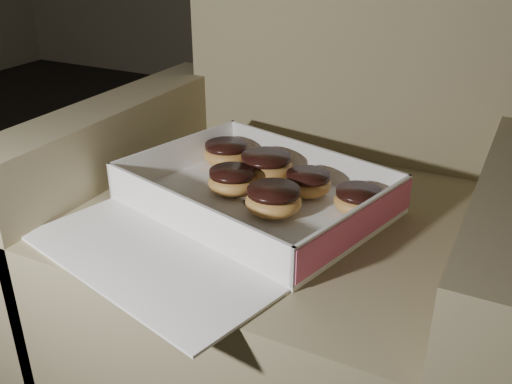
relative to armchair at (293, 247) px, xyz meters
name	(u,v)px	position (x,y,z in m)	size (l,w,h in m)	color
armchair	(293,247)	(0.00, 0.00, 0.00)	(0.88, 0.74, 0.92)	#887A57
bakery_box	(240,208)	(-0.05, -0.13, 0.14)	(0.54, 0.60, 0.07)	white
donut_a	(266,166)	(-0.07, 0.01, 0.16)	(0.10, 0.10, 0.05)	gold
donut_b	(226,153)	(-0.17, 0.04, 0.15)	(0.09, 0.09, 0.05)	gold
donut_c	(308,183)	(0.03, -0.02, 0.15)	(0.09, 0.09, 0.04)	gold
donut_d	(273,200)	(0.01, -0.11, 0.16)	(0.10, 0.10, 0.05)	gold
donut_e	(232,181)	(-0.10, -0.07, 0.15)	(0.09, 0.09, 0.04)	gold
donut_f	(359,200)	(0.13, -0.04, 0.15)	(0.09, 0.09, 0.04)	gold
crumb_a	(284,246)	(0.07, -0.20, 0.13)	(0.01, 0.01, 0.00)	black
crumb_b	(245,201)	(-0.06, -0.10, 0.13)	(0.01, 0.01, 0.00)	black
crumb_c	(246,204)	(-0.05, -0.10, 0.13)	(0.01, 0.01, 0.00)	black
crumb_d	(170,216)	(-0.14, -0.20, 0.13)	(0.01, 0.01, 0.00)	black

